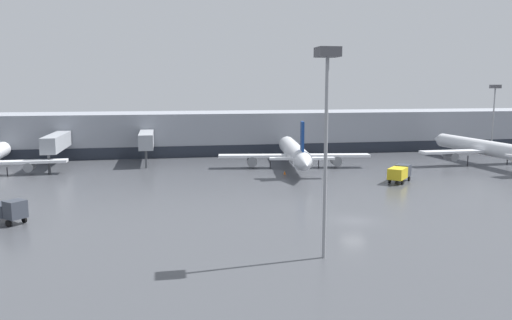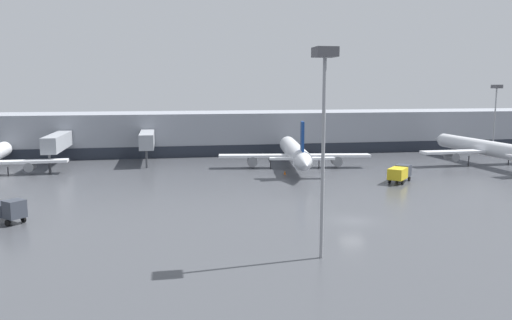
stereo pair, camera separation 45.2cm
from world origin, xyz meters
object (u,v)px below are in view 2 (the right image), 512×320
at_px(parked_jet_1, 295,153).
at_px(apron_light_mast_4, 496,98).
at_px(service_truck_0, 400,172).
at_px(apron_light_mast_1, 324,93).
at_px(service_truck_1, 8,209).
at_px(traffic_cone_1, 285,172).
at_px(parked_jet_2, 487,148).

xyz_separation_m(parked_jet_1, apron_light_mast_4, (49.33, 12.65, 9.40)).
xyz_separation_m(service_truck_0, apron_light_mast_1, (-22.60, -30.85, 12.46)).
distance_m(service_truck_0, apron_light_mast_1, 40.22).
relative_size(service_truck_0, service_truck_1, 1.22).
distance_m(apron_light_mast_1, apron_light_mast_4, 84.71).
distance_m(parked_jet_1, apron_light_mast_4, 51.79).
xyz_separation_m(parked_jet_1, service_truck_1, (-39.98, -30.38, -1.34)).
relative_size(parked_jet_1, service_truck_0, 5.79).
relative_size(service_truck_1, apron_light_mast_1, 0.26).
distance_m(traffic_cone_1, apron_light_mast_1, 43.69).
bearing_deg(apron_light_mast_1, parked_jet_1, 77.70).
relative_size(parked_jet_2, service_truck_0, 6.22).
relative_size(parked_jet_1, service_truck_1, 7.04).
distance_m(parked_jet_2, apron_light_mast_1, 65.21).
bearing_deg(parked_jet_1, parked_jet_2, -86.76).
bearing_deg(traffic_cone_1, apron_light_mast_4, 19.98).
xyz_separation_m(service_truck_0, apron_light_mast_4, (37.07, 29.24, 10.66)).
relative_size(parked_jet_2, apron_light_mast_1, 2.00).
relative_size(parked_jet_2, traffic_cone_1, 52.91).
height_order(service_truck_1, apron_light_mast_4, apron_light_mast_4).
bearing_deg(apron_light_mast_4, service_truck_0, -141.73).
height_order(parked_jet_1, service_truck_0, parked_jet_1).
bearing_deg(apron_light_mast_1, traffic_cone_1, 80.37).
height_order(service_truck_1, traffic_cone_1, service_truck_1).
bearing_deg(service_truck_1, parked_jet_2, 63.02).
bearing_deg(apron_light_mast_1, apron_light_mast_4, 45.20).
bearing_deg(parked_jet_2, parked_jet_1, 83.86).
relative_size(service_truck_1, apron_light_mast_4, 0.31).
bearing_deg(parked_jet_1, apron_light_mast_4, -67.09).
height_order(parked_jet_1, service_truck_1, parked_jet_1).
bearing_deg(service_truck_1, apron_light_mast_4, 69.30).
height_order(service_truck_0, apron_light_mast_1, apron_light_mast_1).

